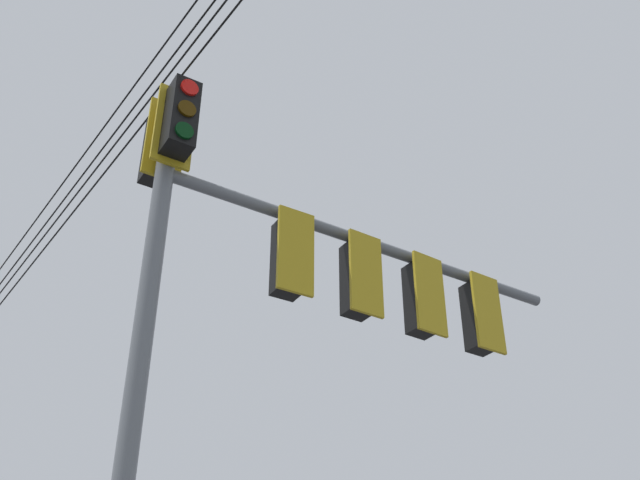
% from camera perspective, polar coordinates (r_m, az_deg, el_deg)
% --- Properties ---
extents(signal_mast_assembly, '(5.59, 1.22, 7.63)m').
position_cam_1_polar(signal_mast_assembly, '(8.45, -2.60, -3.58)').
color(signal_mast_assembly, slate).
rests_on(signal_mast_assembly, ground).
extents(overhead_wire_span, '(1.59, 26.42, 1.40)m').
position_cam_1_polar(overhead_wire_span, '(10.53, -12.99, 9.39)').
color(overhead_wire_span, black).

